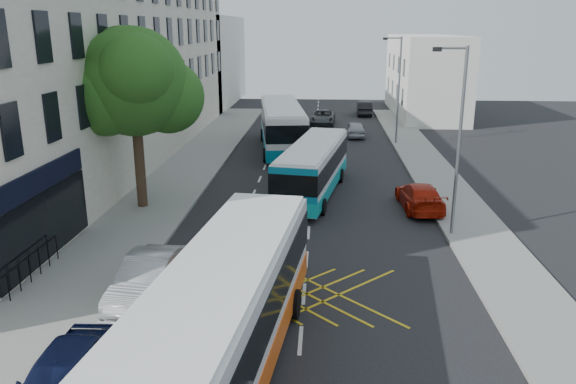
% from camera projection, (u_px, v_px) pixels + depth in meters
% --- Properties ---
extents(pavement_left, '(5.00, 70.00, 0.15)m').
position_uv_depth(pavement_left, '(143.00, 207.00, 28.50)').
color(pavement_left, gray).
rests_on(pavement_left, ground).
extents(pavement_right, '(3.00, 70.00, 0.15)m').
position_uv_depth(pavement_right, '(463.00, 213.00, 27.55)').
color(pavement_right, gray).
rests_on(pavement_right, ground).
extents(terrace_main, '(8.30, 45.00, 13.50)m').
position_uv_depth(terrace_main, '(97.00, 61.00, 36.01)').
color(terrace_main, beige).
rests_on(terrace_main, ground).
extents(terrace_far, '(8.00, 20.00, 10.00)m').
position_uv_depth(terrace_far, '(199.00, 61.00, 65.71)').
color(terrace_far, silver).
rests_on(terrace_far, ground).
extents(building_right, '(6.00, 18.00, 8.00)m').
position_uv_depth(building_right, '(425.00, 76.00, 57.81)').
color(building_right, silver).
rests_on(building_right, ground).
extents(street_tree, '(6.30, 5.70, 8.80)m').
position_uv_depth(street_tree, '(133.00, 83.00, 26.70)').
color(street_tree, '#382619').
rests_on(street_tree, pavement_left).
extents(lamp_near, '(1.45, 0.15, 8.00)m').
position_uv_depth(lamp_near, '(458.00, 133.00, 23.47)').
color(lamp_near, slate).
rests_on(lamp_near, pavement_right).
extents(lamp_far, '(1.45, 0.15, 8.00)m').
position_uv_depth(lamp_far, '(398.00, 85.00, 42.61)').
color(lamp_far, slate).
rests_on(lamp_far, pavement_right).
extents(railings, '(0.08, 5.60, 1.14)m').
position_uv_depth(railings, '(19.00, 276.00, 19.10)').
color(railings, black).
rests_on(railings, pavement_left).
extents(bus_near, '(3.94, 11.88, 3.28)m').
position_uv_depth(bus_near, '(225.00, 314.00, 14.53)').
color(bus_near, silver).
rests_on(bus_near, ground).
extents(bus_mid, '(4.02, 10.34, 2.84)m').
position_uv_depth(bus_mid, '(313.00, 168.00, 30.51)').
color(bus_mid, silver).
rests_on(bus_mid, ground).
extents(bus_far, '(4.36, 12.35, 3.40)m').
position_uv_depth(bus_far, '(282.00, 126.00, 41.61)').
color(bus_far, silver).
rests_on(bus_far, ground).
extents(parked_car_blue, '(1.81, 4.32, 1.46)m').
position_uv_depth(parked_car_blue, '(63.00, 379.00, 13.51)').
color(parked_car_blue, black).
rests_on(parked_car_blue, ground).
extents(parked_car_silver, '(1.78, 4.60, 1.49)m').
position_uv_depth(parked_car_silver, '(148.00, 278.00, 18.90)').
color(parked_car_silver, '#9FA2A7').
rests_on(parked_car_silver, ground).
extents(red_hatchback, '(2.12, 4.70, 1.34)m').
position_uv_depth(red_hatchback, '(420.00, 196.00, 28.25)').
color(red_hatchback, '#AB1907').
rests_on(red_hatchback, ground).
extents(distant_car_grey, '(2.45, 4.89, 1.33)m').
position_uv_depth(distant_car_grey, '(323.00, 117.00, 52.77)').
color(distant_car_grey, '#3D4044').
rests_on(distant_car_grey, ground).
extents(distant_car_silver, '(1.57, 3.79, 1.29)m').
position_uv_depth(distant_car_silver, '(355.00, 129.00, 46.76)').
color(distant_car_silver, '#ADAFB5').
rests_on(distant_car_silver, ground).
extents(distant_car_dark, '(1.55, 4.26, 1.40)m').
position_uv_depth(distant_car_dark, '(364.00, 108.00, 58.21)').
color(distant_car_dark, black).
rests_on(distant_car_dark, ground).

